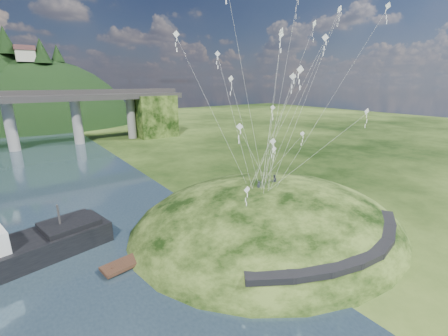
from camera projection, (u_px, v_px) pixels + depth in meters
ground at (226, 249)px, 32.02m from camera, size 320.00×320.00×0.00m
grass_hill at (267, 233)px, 38.49m from camera, size 36.00×32.00×13.00m
footpath at (352, 250)px, 28.03m from camera, size 22.29×5.84×0.83m
wooden_dock at (161, 248)px, 31.62m from camera, size 12.62×3.89×0.89m
kite_flyers at (270, 176)px, 37.66m from camera, size 4.04×1.28×1.76m
kite_swarm at (280, 75)px, 34.44m from camera, size 17.52×16.84×20.79m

